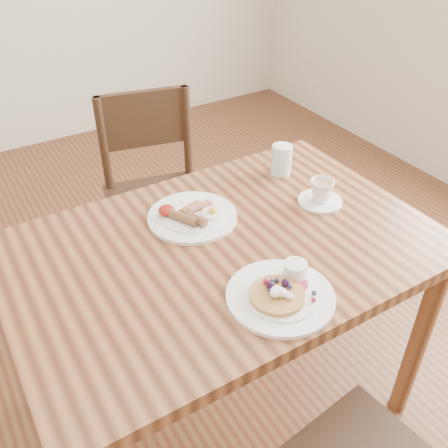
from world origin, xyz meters
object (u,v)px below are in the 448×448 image
Objects in this scene: pancake_plate at (281,293)px; teacup_saucer at (321,193)px; breakfast_plate at (191,216)px; water_glass at (281,160)px; dining_table at (224,270)px; chair_far at (156,190)px.

teacup_saucer is (0.36, 0.28, 0.02)m from pancake_plate.
breakfast_plate is 1.93× the size of teacup_saucer.
water_glass reaches higher than teacup_saucer.
pancake_plate is 2.61× the size of water_glass.
dining_table is at bearing -176.18° from teacup_saucer.
dining_table is at bearing 93.40° from chair_far.
breakfast_plate is at bearing 94.34° from pancake_plate.
pancake_plate is at bearing -142.28° from teacup_saucer.
chair_far is 1.04m from pancake_plate.
chair_far is 3.26× the size of pancake_plate.
pancake_plate is (0.01, -0.25, 0.11)m from dining_table.
dining_table is 0.47m from water_glass.
pancake_plate is at bearing -85.66° from breakfast_plate.
pancake_plate is at bearing -126.50° from water_glass.
dining_table is at bearing 92.41° from pancake_plate.
chair_far is 0.82m from teacup_saucer.
water_glass is (0.26, -0.51, 0.31)m from chair_far.
teacup_saucer is 1.35× the size of water_glass.
breakfast_plate is 2.61× the size of water_glass.
dining_table is 4.44× the size of pancake_plate.
chair_far is at bearing 109.33° from teacup_saucer.
water_glass reaches higher than pancake_plate.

